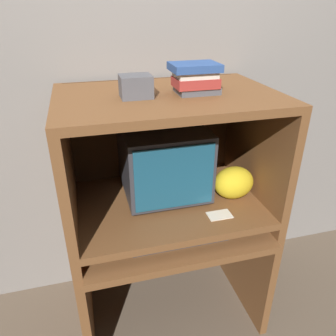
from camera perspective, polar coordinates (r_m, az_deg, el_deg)
name	(u,v)px	position (r m, az deg, el deg)	size (l,w,h in m)	color
wall_back	(149,77)	(1.82, -3.36, 15.47)	(6.00, 0.06, 2.60)	gray
desk_base	(170,259)	(1.85, 0.34, -15.57)	(0.97, 0.69, 0.66)	brown
desk_monitor_shelf	(168,204)	(1.68, -0.05, -6.30)	(0.97, 0.66, 0.10)	brown
hutch_upper	(166,129)	(1.53, -0.38, 6.77)	(0.97, 0.66, 0.54)	brown
crt_monitor	(164,159)	(1.65, -0.68, 1.49)	(0.41, 0.42, 0.36)	#333338
keyboard	(177,235)	(1.58, 1.64, -11.67)	(0.46, 0.16, 0.03)	#2D2D30
mouse	(235,226)	(1.67, 11.67, -9.86)	(0.07, 0.05, 0.03)	#28282B
snack_bag	(234,183)	(1.68, 11.36, -2.50)	(0.20, 0.15, 0.17)	gold
book_stack	(195,78)	(1.44, 4.80, 15.39)	(0.20, 0.15, 0.13)	#4C4C51
paper_card	(220,215)	(1.57, 8.96, -8.09)	(0.11, 0.07, 0.00)	beige
storage_box	(136,86)	(1.38, -5.63, 13.97)	(0.13, 0.11, 0.09)	#4C4C51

